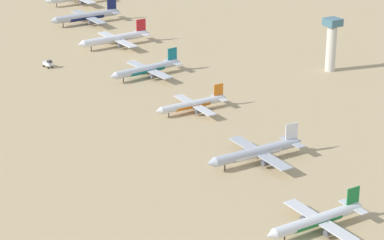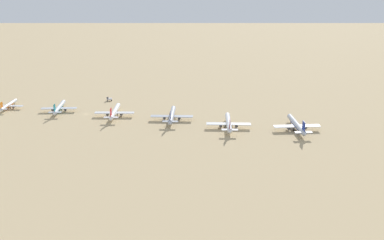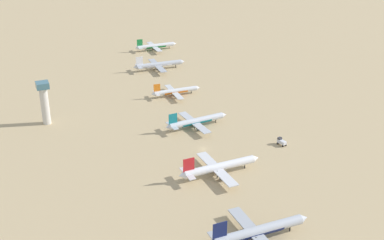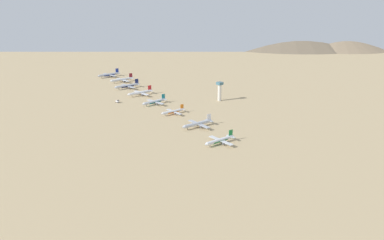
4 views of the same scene
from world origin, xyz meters
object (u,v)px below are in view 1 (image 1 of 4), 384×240
(parked_jet_5, at_px, (193,104))
(parked_jet_7, at_px, (318,220))
(service_truck, at_px, (48,63))
(parked_jet_3, at_px, (116,39))
(parked_jet_6, at_px, (257,152))
(parked_jet_4, at_px, (147,69))
(control_tower, at_px, (331,42))
(parked_jet_2, at_px, (87,16))

(parked_jet_5, relative_size, parked_jet_7, 0.93)
(service_truck, bearing_deg, parked_jet_7, 91.63)
(parked_jet_3, height_order, parked_jet_6, parked_jet_3)
(parked_jet_4, distance_m, control_tower, 89.33)
(parked_jet_3, relative_size, parked_jet_5, 1.26)
(parked_jet_7, bearing_deg, parked_jet_6, -106.11)
(parked_jet_7, bearing_deg, service_truck, -88.37)
(parked_jet_2, distance_m, parked_jet_5, 159.33)
(parked_jet_2, distance_m, control_tower, 158.11)
(parked_jet_2, bearing_deg, parked_jet_6, 81.19)
(parked_jet_7, bearing_deg, parked_jet_3, -100.69)
(parked_jet_3, height_order, parked_jet_5, parked_jet_3)
(parked_jet_2, xyz_separation_m, service_truck, (52.84, 67.75, -2.31))
(parked_jet_5, bearing_deg, parked_jet_7, 78.17)
(parked_jet_2, relative_size, parked_jet_5, 1.31)
(parked_jet_4, height_order, parked_jet_6, parked_jet_6)
(parked_jet_3, bearing_deg, parked_jet_7, 79.31)
(parked_jet_3, height_order, control_tower, control_tower)
(parked_jet_2, xyz_separation_m, parked_jet_5, (25.31, 157.30, -1.05))
(parked_jet_2, height_order, parked_jet_5, parked_jet_2)
(parked_jet_6, height_order, service_truck, parked_jet_6)
(parked_jet_2, distance_m, parked_jet_7, 266.63)
(parked_jet_2, height_order, control_tower, control_tower)
(service_truck, height_order, control_tower, control_tower)
(parked_jet_6, relative_size, control_tower, 1.58)
(parked_jet_4, xyz_separation_m, service_truck, (34.14, -38.67, -1.79))
(parked_jet_3, relative_size, control_tower, 1.68)
(parked_jet_4, bearing_deg, parked_jet_5, 82.60)
(parked_jet_3, bearing_deg, control_tower, 126.29)
(parked_jet_2, bearing_deg, control_tower, 112.70)
(parked_jet_3, distance_m, parked_jet_5, 106.55)
(parked_jet_5, height_order, parked_jet_6, parked_jet_6)
(parked_jet_5, distance_m, service_truck, 93.70)
(parked_jet_4, xyz_separation_m, parked_jet_7, (28.62, 155.97, -0.26))
(parked_jet_6, height_order, control_tower, control_tower)
(parked_jet_4, xyz_separation_m, parked_jet_6, (14.25, 106.22, 0.09))
(parked_jet_5, height_order, control_tower, control_tower)
(parked_jet_2, distance_m, parked_jet_3, 52.79)
(parked_jet_6, bearing_deg, parked_jet_3, -98.96)
(parked_jet_4, bearing_deg, parked_jet_3, -101.52)
(parked_jet_4, distance_m, parked_jet_5, 51.31)
(parked_jet_6, bearing_deg, service_truck, -82.18)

